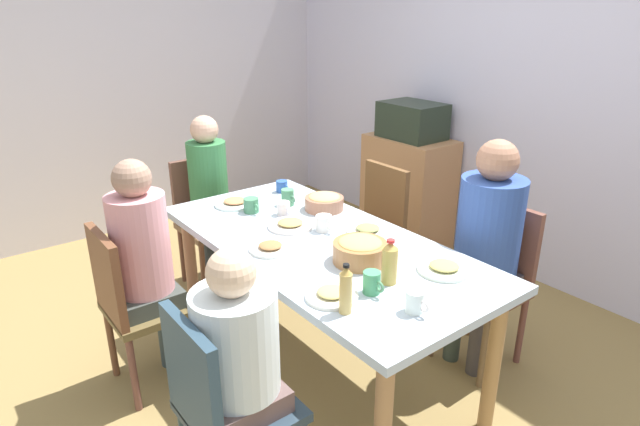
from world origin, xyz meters
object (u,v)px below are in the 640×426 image
person_2 (240,357)px  plate_3 (290,225)px  plate_2 (444,268)px  chair_1 (374,223)px  chair_2 (221,404)px  cup_1 (372,283)px  plate_4 (270,248)px  cup_4 (324,223)px  side_cabinet (408,191)px  person_3 (145,257)px  person_4 (487,236)px  bottle_0 (390,263)px  cup_5 (284,208)px  person_0 (210,191)px  plate_1 (235,203)px  cup_3 (415,302)px  cup_6 (251,205)px  bowl_1 (360,250)px  chair_3 (132,301)px  dining_table (320,256)px  cup_2 (282,186)px  bottle_1 (346,290)px  chair_4 (492,275)px  microwave (412,120)px  plate_5 (368,230)px  cup_0 (288,197)px  bowl_0 (324,202)px  plate_0 (332,295)px  chair_0 (206,214)px

person_2 → plate_3: bearing=134.5°
plate_2 → chair_1: bearing=151.1°
chair_2 → cup_1: (0.08, 0.68, 0.32)m
plate_4 → cup_4: size_ratio=1.69×
chair_2 → side_cabinet: 2.84m
person_3 → person_4: bearing=57.6°
bottle_0 → cup_5: bearing=174.5°
person_0 → plate_1: (0.51, -0.08, 0.08)m
cup_1 → cup_5: cup_1 is taller
cup_3 → cup_5: size_ratio=0.98×
cup_6 → bowl_1: bearing=4.7°
chair_3 → bowl_1: size_ratio=3.58×
plate_3 → cup_5: bearing=156.7°
dining_table → cup_2: size_ratio=17.19×
dining_table → chair_2: (0.47, -0.83, -0.18)m
cup_4 → side_cabinet: size_ratio=0.13×
person_2 → plate_4: size_ratio=5.47×
chair_1 → bottle_1: 1.62m
chair_1 → chair_4: same height
plate_4 → plate_3: bearing=126.6°
bowl_1 → microwave: (-1.23, 1.64, 0.20)m
cup_2 → cup_3: cup_3 is taller
plate_5 → microwave: bearing=125.8°
plate_3 → cup_0: size_ratio=2.20×
cup_1 → plate_2: bearing=82.1°
chair_2 → microwave: (-1.39, 2.47, 0.53)m
plate_1 → person_0: bearing=170.6°
plate_5 → cup_1: (0.47, -0.41, 0.03)m
plate_1 → cup_1: bearing=-3.1°
cup_5 → cup_6: size_ratio=0.90×
person_2 → cup_0: person_2 is taller
chair_2 → side_cabinet: bearing=119.4°
cup_1 → bottle_0: (-0.02, 0.12, 0.05)m
bowl_0 → cup_1: same height
bowl_1 → side_cabinet: size_ratio=0.28×
chair_1 → plate_0: chair_1 is taller
chair_1 → bottle_0: (0.99, -0.86, 0.36)m
dining_table → cup_1: size_ratio=17.32×
person_4 → microwave: 1.68m
person_0 → person_3: person_3 is taller
chair_0 → bowl_1: chair_0 is taller
plate_2 → bottle_1: bearing=-90.9°
cup_3 → cup_6: bearing=177.7°
chair_2 → cup_6: size_ratio=7.30×
plate_5 → bowl_1: bowl_1 is taller
dining_table → bottle_1: (0.59, -0.33, 0.19)m
cup_0 → cup_5: bearing=-43.0°
cup_1 → cup_2: 1.36m
cup_0 → cup_6: bearing=-98.1°
chair_1 → cup_1: (1.02, -0.98, 0.32)m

